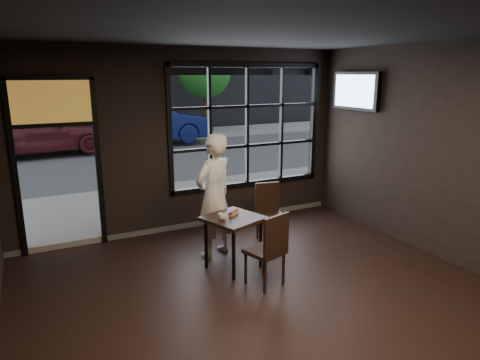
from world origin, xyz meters
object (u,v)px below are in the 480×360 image
chair_near (265,249)px  man (214,196)px  navy_car (148,123)px  cafe_table (233,242)px

chair_near → man: (-0.21, 1.19, 0.44)m
chair_near → navy_car: size_ratio=0.21×
cafe_table → man: bearing=77.2°
man → navy_car: (1.80, 10.69, -0.06)m
cafe_table → chair_near: 0.67m
chair_near → navy_car: (1.59, 11.87, 0.39)m
navy_car → cafe_table: bearing=170.9°
cafe_table → navy_car: bearing=61.7°
cafe_table → chair_near: bearing=-96.4°
navy_car → chair_near: bearing=172.1°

